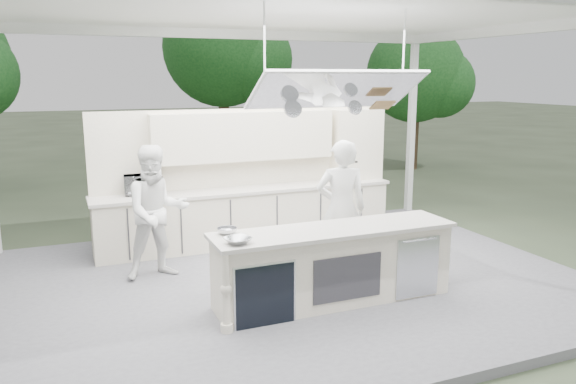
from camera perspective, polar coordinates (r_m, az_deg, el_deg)
name	(u,v)px	position (r m, az deg, el deg)	size (l,w,h in m)	color
ground	(291,287)	(7.98, 0.34, -9.65)	(90.00, 90.00, 0.00)	#48563B
stage_deck	(291,283)	(7.96, 0.35, -9.24)	(8.00, 6.00, 0.12)	slate
tent	(292,11)	(7.46, 0.44, 17.90)	(8.20, 6.20, 3.86)	white
demo_island	(333,265)	(7.07, 4.58, -7.41)	(3.10, 0.79, 0.95)	beige
back_counter	(248,215)	(9.50, -4.09, -2.38)	(5.08, 0.72, 0.95)	beige
back_wall_unit	(268,155)	(9.65, -2.06, 3.78)	(5.05, 0.48, 2.25)	beige
tree_cluster	(154,62)	(16.85, -13.45, 12.70)	(19.55, 9.40, 5.85)	#4A3925
head_chef	(341,209)	(7.86, 5.42, -1.71)	(0.71, 0.46, 1.94)	white
sous_chef	(157,212)	(7.99, -13.17, -2.01)	(0.91, 0.71, 1.87)	white
toaster_oven	(143,184)	(9.17, -14.53, 0.80)	(0.58, 0.39, 0.32)	#B7BABE
bowl_large	(238,240)	(6.31, -5.12, -4.92)	(0.29, 0.29, 0.07)	#B6B8BD
bowl_small	(227,231)	(6.70, -6.20, -3.94)	(0.24, 0.24, 0.07)	#B8BABF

